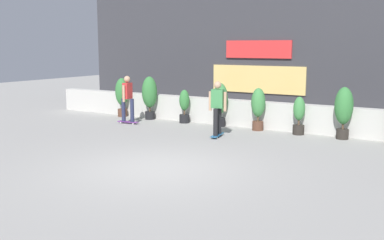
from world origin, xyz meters
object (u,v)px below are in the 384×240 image
potted_plant_0 (122,94)px  potted_plant_1 (150,94)px  potted_plant_4 (258,106)px  potted_plant_3 (220,101)px  potted_plant_6 (344,109)px  skater_far_right (128,97)px  potted_plant_5 (299,115)px  potted_plant_2 (184,105)px  skater_mid_plaza (218,106)px

potted_plant_0 → potted_plant_1: 1.34m
potted_plant_4 → potted_plant_3: bearing=180.0°
potted_plant_6 → skater_far_right: 7.29m
potted_plant_1 → potted_plant_6: bearing=0.0°
potted_plant_5 → potted_plant_6: (1.35, 0.00, 0.28)m
potted_plant_1 → potted_plant_6: 7.11m
potted_plant_5 → potted_plant_4: bearing=180.0°
potted_plant_2 → potted_plant_5: potted_plant_2 is taller
potted_plant_3 → potted_plant_4: potted_plant_3 is taller
potted_plant_6 → skater_mid_plaza: size_ratio=0.92×
potted_plant_2 → skater_mid_plaza: size_ratio=0.70×
potted_plant_2 → potted_plant_3: (1.45, 0.00, 0.24)m
potted_plant_1 → potted_plant_6: potted_plant_1 is taller
potted_plant_4 → potted_plant_5: bearing=0.0°
potted_plant_5 → skater_far_right: bearing=-168.4°
potted_plant_5 → potted_plant_2: bearing=180.0°
potted_plant_4 → potted_plant_5: (1.37, 0.00, -0.17)m
potted_plant_1 → skater_mid_plaza: size_ratio=0.95×
skater_far_right → skater_mid_plaza: size_ratio=1.00×
potted_plant_0 → potted_plant_5: (7.10, 0.00, -0.25)m
potted_plant_1 → potted_plant_2: potted_plant_1 is taller
potted_plant_3 → skater_mid_plaza: size_ratio=0.88×
potted_plant_2 → potted_plant_5: (4.22, 0.00, -0.00)m
potted_plant_0 → skater_far_right: (1.25, -1.19, 0.07)m
potted_plant_2 → potted_plant_5: size_ratio=1.00×
potted_plant_2 → potted_plant_3: size_ratio=0.80×
skater_mid_plaza → skater_far_right: bearing=172.8°
potted_plant_2 → skater_mid_plaza: skater_mid_plaza is taller
potted_plant_1 → skater_far_right: size_ratio=0.95×
potted_plant_6 → skater_far_right: size_ratio=0.92×
potted_plant_4 → potted_plant_6: potted_plant_6 is taller
potted_plant_3 → skater_mid_plaza: bearing=-64.6°
skater_far_right → skater_mid_plaza: 3.90m
potted_plant_1 → potted_plant_6: (7.11, 0.00, -0.04)m
potted_plant_0 → potted_plant_4: size_ratio=1.08×
potted_plant_3 → skater_far_right: skater_far_right is taller
potted_plant_2 → potted_plant_1: bearing=180.0°
skater_mid_plaza → potted_plant_3: bearing=115.4°
potted_plant_0 → potted_plant_2: potted_plant_0 is taller
potted_plant_2 → potted_plant_4: 2.85m
potted_plant_0 → potted_plant_3: size_ratio=1.01×
potted_plant_0 → skater_far_right: bearing=-43.6°
potted_plant_3 → skater_far_right: (-3.07, -1.19, 0.08)m
potted_plant_5 → skater_mid_plaza: (-1.97, -1.68, 0.31)m
potted_plant_1 → potted_plant_2: (1.54, -0.00, -0.32)m
potted_plant_5 → potted_plant_6: 1.38m
potted_plant_4 → potted_plant_6: size_ratio=0.90×
potted_plant_0 → skater_mid_plaza: bearing=-18.2°
skater_far_right → skater_mid_plaza: (3.87, -0.49, 0.00)m
skater_far_right → potted_plant_2: bearing=36.4°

